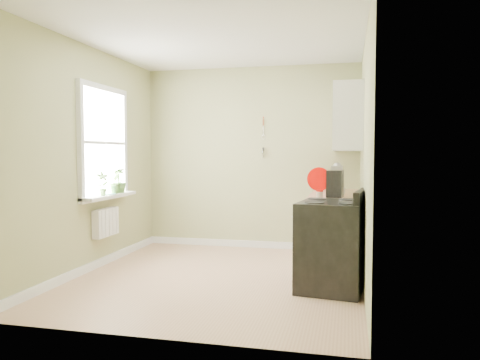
% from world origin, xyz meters
% --- Properties ---
extents(floor, '(3.20, 3.60, 0.02)m').
position_xyz_m(floor, '(0.00, 0.00, -0.01)').
color(floor, tan).
rests_on(floor, ground).
extents(ceiling, '(3.20, 3.60, 0.02)m').
position_xyz_m(ceiling, '(0.00, 0.00, 2.71)').
color(ceiling, white).
rests_on(ceiling, wall_back).
extents(wall_back, '(3.20, 0.02, 2.70)m').
position_xyz_m(wall_back, '(0.00, 1.81, 1.35)').
color(wall_back, tan).
rests_on(wall_back, floor).
extents(wall_left, '(0.02, 3.60, 2.70)m').
position_xyz_m(wall_left, '(-1.61, 0.00, 1.35)').
color(wall_left, tan).
rests_on(wall_left, floor).
extents(wall_right, '(0.02, 3.60, 2.70)m').
position_xyz_m(wall_right, '(1.61, 0.00, 1.35)').
color(wall_right, tan).
rests_on(wall_right, floor).
extents(base_cabinets, '(0.60, 1.60, 0.87)m').
position_xyz_m(base_cabinets, '(1.30, 1.00, 0.43)').
color(base_cabinets, white).
rests_on(base_cabinets, floor).
extents(countertop, '(0.64, 1.60, 0.04)m').
position_xyz_m(countertop, '(1.29, 1.00, 0.89)').
color(countertop, '#D8AC84').
rests_on(countertop, base_cabinets).
extents(upper_cabinets, '(0.35, 1.40, 0.80)m').
position_xyz_m(upper_cabinets, '(1.43, 1.10, 1.85)').
color(upper_cabinets, white).
rests_on(upper_cabinets, wall_right).
extents(window, '(0.06, 1.14, 1.44)m').
position_xyz_m(window, '(-1.58, 0.30, 1.55)').
color(window, white).
rests_on(window, wall_left).
extents(window_sill, '(0.18, 1.14, 0.04)m').
position_xyz_m(window_sill, '(-1.51, 0.30, 0.88)').
color(window_sill, white).
rests_on(window_sill, wall_left).
extents(radiator, '(0.12, 0.50, 0.35)m').
position_xyz_m(radiator, '(-1.54, 0.25, 0.55)').
color(radiator, white).
rests_on(radiator, wall_left).
extents(wall_utensils, '(0.02, 0.14, 0.58)m').
position_xyz_m(wall_utensils, '(0.20, 1.78, 1.56)').
color(wall_utensils, '#D8AC84').
rests_on(wall_utensils, wall_back).
extents(stove, '(0.76, 0.83, 1.04)m').
position_xyz_m(stove, '(1.28, -0.16, 0.47)').
color(stove, black).
rests_on(stove, floor).
extents(stand_mixer, '(0.20, 0.33, 0.39)m').
position_xyz_m(stand_mixer, '(1.29, 0.96, 1.08)').
color(stand_mixer, '#B2B2B7').
rests_on(stand_mixer, countertop).
extents(kettle, '(0.19, 0.11, 0.19)m').
position_xyz_m(kettle, '(1.08, 1.72, 1.01)').
color(kettle, silver).
rests_on(kettle, countertop).
extents(coffee_maker, '(0.20, 0.22, 0.31)m').
position_xyz_m(coffee_maker, '(1.28, 0.44, 1.06)').
color(coffee_maker, black).
rests_on(coffee_maker, countertop).
extents(red_tray, '(0.32, 0.14, 0.32)m').
position_xyz_m(red_tray, '(1.05, 1.32, 1.07)').
color(red_tray, '#D10700').
rests_on(red_tray, countertop).
extents(jar, '(0.08, 0.08, 0.09)m').
position_xyz_m(jar, '(1.12, 0.30, 0.95)').
color(jar, beige).
rests_on(jar, countertop).
extents(plant_a, '(0.18, 0.19, 0.30)m').
position_xyz_m(plant_a, '(-1.50, 0.12, 1.05)').
color(plant_a, '#4F7C36').
rests_on(plant_a, window_sill).
extents(plant_b, '(0.17, 0.19, 0.29)m').
position_xyz_m(plant_b, '(-1.50, 0.43, 1.04)').
color(plant_b, '#4F7C36').
rests_on(plant_b, window_sill).
extents(plant_c, '(0.25, 0.25, 0.32)m').
position_xyz_m(plant_c, '(-1.50, 0.55, 1.06)').
color(plant_c, '#4F7C36').
rests_on(plant_c, window_sill).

